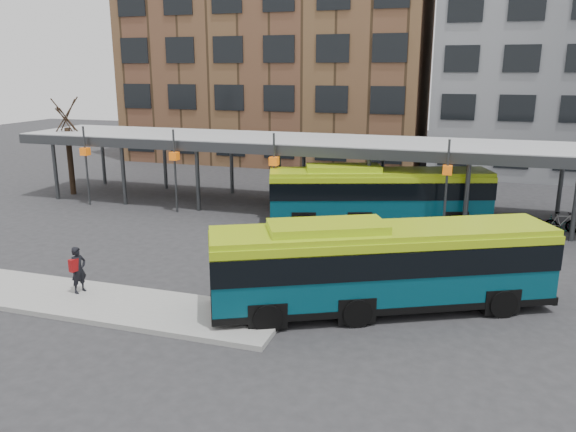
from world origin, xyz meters
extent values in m
plane|color=#28282B|center=(0.00, 0.00, 0.00)|extent=(120.00, 120.00, 0.00)
cube|color=gray|center=(-5.50, -3.00, 0.09)|extent=(14.00, 3.00, 0.18)
cube|color=#999B9E|center=(0.00, 13.00, 4.00)|extent=(40.00, 6.00, 0.35)
cube|color=#383A3D|center=(0.00, 10.00, 3.85)|extent=(40.00, 0.15, 0.55)
cylinder|color=#383A3D|center=(-18.00, 10.50, 1.90)|extent=(0.24, 0.24, 3.80)
cylinder|color=#383A3D|center=(-18.00, 15.50, 1.90)|extent=(0.24, 0.24, 3.80)
cylinder|color=#383A3D|center=(-13.00, 10.50, 1.90)|extent=(0.24, 0.24, 3.80)
cylinder|color=#383A3D|center=(-13.00, 15.50, 1.90)|extent=(0.24, 0.24, 3.80)
cylinder|color=#383A3D|center=(-8.00, 10.50, 1.90)|extent=(0.24, 0.24, 3.80)
cylinder|color=#383A3D|center=(-8.00, 15.50, 1.90)|extent=(0.24, 0.24, 3.80)
cylinder|color=#383A3D|center=(-3.00, 10.50, 1.90)|extent=(0.24, 0.24, 3.80)
cylinder|color=#383A3D|center=(-3.00, 15.50, 1.90)|extent=(0.24, 0.24, 3.80)
cylinder|color=#383A3D|center=(2.00, 10.50, 1.90)|extent=(0.24, 0.24, 3.80)
cylinder|color=#383A3D|center=(2.00, 15.50, 1.90)|extent=(0.24, 0.24, 3.80)
cylinder|color=#383A3D|center=(7.00, 10.50, 1.90)|extent=(0.24, 0.24, 3.80)
cylinder|color=#383A3D|center=(7.00, 15.50, 1.90)|extent=(0.24, 0.24, 3.80)
cylinder|color=#383A3D|center=(12.00, 10.50, 1.90)|extent=(0.24, 0.24, 3.80)
cylinder|color=#383A3D|center=(12.00, 15.50, 1.90)|extent=(0.24, 0.24, 3.80)
cylinder|color=#383A3D|center=(-15.00, 9.70, 2.40)|extent=(0.12, 0.12, 4.80)
cube|color=orange|center=(-15.00, 9.70, 3.30)|extent=(0.45, 0.45, 0.45)
cylinder|color=#383A3D|center=(-9.00, 9.70, 2.40)|extent=(0.12, 0.12, 4.80)
cube|color=orange|center=(-9.00, 9.70, 3.30)|extent=(0.45, 0.45, 0.45)
cylinder|color=#383A3D|center=(-3.00, 9.70, 2.40)|extent=(0.12, 0.12, 4.80)
cube|color=orange|center=(-3.00, 9.70, 3.30)|extent=(0.45, 0.45, 0.45)
cylinder|color=#383A3D|center=(6.00, 9.70, 2.40)|extent=(0.12, 0.12, 4.80)
cube|color=orange|center=(6.00, 9.70, 3.30)|extent=(0.45, 0.45, 0.45)
cylinder|color=black|center=(-18.00, 12.00, 2.20)|extent=(0.36, 0.36, 4.40)
cylinder|color=black|center=(-17.90, 12.00, 4.80)|extent=(0.08, 1.63, 1.59)
cylinder|color=black|center=(-18.00, 12.10, 4.80)|extent=(1.63, 0.13, 1.59)
cylinder|color=black|center=(-18.10, 11.99, 4.80)|extent=(0.15, 1.63, 1.59)
cylinder|color=black|center=(-18.00, 11.90, 4.80)|extent=(1.63, 0.10, 1.59)
cube|color=brown|center=(-10.00, 32.00, 11.00)|extent=(26.00, 14.00, 22.00)
cube|color=#073D4D|center=(4.36, -0.37, 1.55)|extent=(11.48, 7.26, 2.42)
cube|color=black|center=(4.36, -0.37, 2.03)|extent=(11.55, 7.33, 0.92)
cube|color=#9ABA13|center=(4.36, -0.37, 2.85)|extent=(11.44, 7.17, 0.19)
cube|color=#9ABA13|center=(2.62, -1.22, 3.04)|extent=(4.24, 3.26, 0.34)
cube|color=black|center=(4.36, -0.37, 0.45)|extent=(11.56, 7.34, 0.23)
cylinder|color=black|center=(8.35, 0.26, 0.48)|extent=(1.00, 0.68, 0.97)
cylinder|color=black|center=(7.32, 2.38, 0.48)|extent=(1.00, 0.68, 0.97)
cylinder|color=black|center=(3.84, -1.94, 0.48)|extent=(1.00, 0.68, 0.97)
cylinder|color=black|center=(2.80, 0.18, 0.48)|extent=(1.00, 0.68, 0.97)
cylinder|color=black|center=(1.23, -3.21, 0.48)|extent=(1.00, 0.68, 0.97)
cylinder|color=black|center=(0.20, -1.10, 0.48)|extent=(1.00, 0.68, 0.97)
cube|color=#073D4D|center=(2.55, 10.71, 1.54)|extent=(11.74, 5.95, 2.41)
cube|color=black|center=(2.55, 10.71, 2.02)|extent=(11.80, 6.02, 0.92)
cube|color=#9ABA13|center=(2.55, 10.71, 2.84)|extent=(11.71, 5.86, 0.19)
cube|color=#9ABA13|center=(0.72, 10.10, 3.04)|extent=(4.21, 2.87, 0.34)
cube|color=black|center=(2.55, 10.71, 0.45)|extent=(11.81, 6.03, 0.23)
cylinder|color=black|center=(6.58, 10.82, 0.48)|extent=(1.01, 0.58, 0.96)
cylinder|color=black|center=(5.84, 13.05, 0.48)|extent=(1.01, 0.58, 0.96)
cylinder|color=black|center=(1.83, 9.23, 0.48)|extent=(1.01, 0.58, 0.96)
cylinder|color=black|center=(1.08, 11.46, 0.48)|extent=(1.01, 0.58, 0.96)
cylinder|color=black|center=(-0.92, 8.31, 0.48)|extent=(1.01, 0.58, 0.96)
cylinder|color=black|center=(-1.66, 10.54, 0.48)|extent=(1.01, 0.58, 0.96)
imported|color=black|center=(-6.30, -2.57, 1.04)|extent=(0.56, 0.71, 1.72)
cube|color=maroon|center=(-6.34, -2.74, 1.27)|extent=(0.26, 0.36, 0.46)
imported|color=slate|center=(10.81, 12.10, 0.42)|extent=(1.63, 0.70, 0.83)
imported|color=slate|center=(11.74, 11.97, 0.53)|extent=(1.82, 0.91, 1.05)
imported|color=slate|center=(12.45, 12.25, 0.43)|extent=(1.73, 1.03, 0.86)
camera|label=1|loc=(6.79, -18.55, 8.12)|focal=35.00mm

